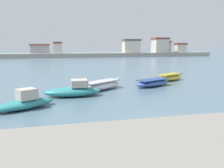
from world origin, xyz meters
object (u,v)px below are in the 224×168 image
mooring_buoy_1 (118,78)px  moored_boat_5 (170,77)px  moored_boat_4 (153,83)px  moored_boat_2 (73,90)px  moored_boat_3 (102,85)px  moored_boat_1 (25,102)px

mooring_buoy_1 → moored_boat_5: bearing=-21.7°
moored_boat_4 → moored_boat_5: size_ratio=1.12×
moored_boat_4 → mooring_buoy_1: (-2.68, 6.49, -0.27)m
moored_boat_2 → mooring_buoy_1: moored_boat_2 is taller
moored_boat_2 → moored_boat_3: 4.43m
moored_boat_2 → mooring_buoy_1: size_ratio=18.19×
moored_boat_1 → moored_boat_2: size_ratio=0.90×
moored_boat_5 → mooring_buoy_1: bearing=130.7°
mooring_buoy_1 → moored_boat_4: bearing=-67.6°
moored_boat_4 → moored_boat_2: bearing=174.7°
moored_boat_4 → mooring_buoy_1: moored_boat_4 is taller
moored_boat_2 → moored_boat_5: (13.99, 7.16, -0.14)m
mooring_buoy_1 → moored_boat_1: bearing=-129.3°
moored_boat_1 → mooring_buoy_1: bearing=20.3°
moored_boat_1 → moored_boat_3: (7.42, 6.48, -0.06)m
moored_boat_3 → moored_boat_2: bearing=-176.0°
moored_boat_2 → moored_boat_5: 15.72m
moored_boat_5 → moored_boat_1: bearing=-176.6°
mooring_buoy_1 → moored_boat_3: bearing=-117.5°
moored_boat_2 → moored_boat_3: moored_boat_2 is taller
moored_boat_1 → moored_boat_5: 21.00m
moored_boat_5 → moored_boat_4: bearing=-166.1°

